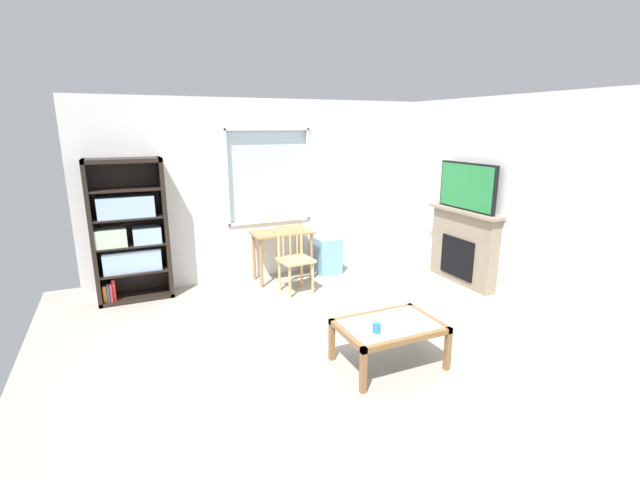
% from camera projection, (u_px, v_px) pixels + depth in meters
% --- Properties ---
extents(ground, '(6.02, 5.56, 0.02)m').
position_uv_depth(ground, '(333.00, 337.00, 4.76)').
color(ground, '#9E9389').
extents(wall_back_with_window, '(5.02, 0.15, 2.55)m').
position_uv_depth(wall_back_with_window, '(265.00, 192.00, 6.45)').
color(wall_back_with_window, silver).
rests_on(wall_back_with_window, ground).
extents(wall_right, '(0.12, 4.76, 2.55)m').
position_uv_depth(wall_right, '(521.00, 202.00, 5.47)').
color(wall_right, silver).
rests_on(wall_right, ground).
extents(bookshelf, '(0.90, 0.38, 1.81)m').
position_uv_depth(bookshelf, '(129.00, 233.00, 5.59)').
color(bookshelf, black).
rests_on(bookshelf, ground).
extents(desk_under_window, '(0.86, 0.46, 0.72)m').
position_uv_depth(desk_under_window, '(282.00, 240.00, 6.36)').
color(desk_under_window, '#A37547').
rests_on(desk_under_window, ground).
extents(wooden_chair, '(0.46, 0.44, 0.90)m').
position_uv_depth(wooden_chair, '(295.00, 258.00, 5.94)').
color(wooden_chair, tan).
rests_on(wooden_chair, ground).
extents(plastic_drawer_unit, '(0.35, 0.40, 0.55)m').
position_uv_depth(plastic_drawer_unit, '(327.00, 255.00, 6.78)').
color(plastic_drawer_unit, '#72ADDB').
rests_on(plastic_drawer_unit, ground).
extents(fireplace, '(0.26, 1.26, 1.06)m').
position_uv_depth(fireplace, '(463.00, 246.00, 6.27)').
color(fireplace, gray).
rests_on(fireplace, ground).
extents(tv, '(0.06, 1.03, 0.65)m').
position_uv_depth(tv, '(467.00, 187.00, 6.05)').
color(tv, black).
rests_on(tv, fireplace).
extents(coffee_table, '(0.94, 0.65, 0.42)m').
position_uv_depth(coffee_table, '(389.00, 329.00, 4.11)').
color(coffee_table, '#8C9E99').
rests_on(coffee_table, ground).
extents(sippy_cup, '(0.07, 0.07, 0.09)m').
position_uv_depth(sippy_cup, '(377.00, 327.00, 3.92)').
color(sippy_cup, '#337FD6').
rests_on(sippy_cup, coffee_table).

